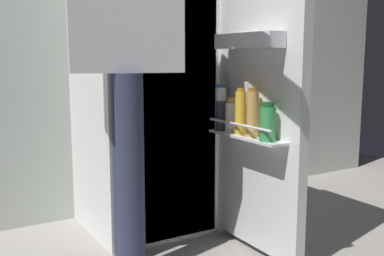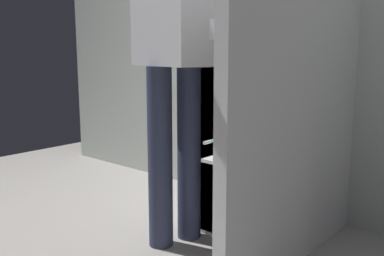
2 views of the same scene
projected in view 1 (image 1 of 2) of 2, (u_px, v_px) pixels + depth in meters
The scene contains 3 objects.
kitchen_wall at pixel (115, 15), 2.77m from camera, with size 4.40×0.10×2.40m, color beige.
refrigerator at pixel (150, 70), 2.48m from camera, with size 0.67×1.23×1.77m.
person at pixel (127, 26), 1.95m from camera, with size 0.60×0.87×1.78m.
Camera 1 is at (-1.06, -1.76, 0.96)m, focal length 43.21 mm.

